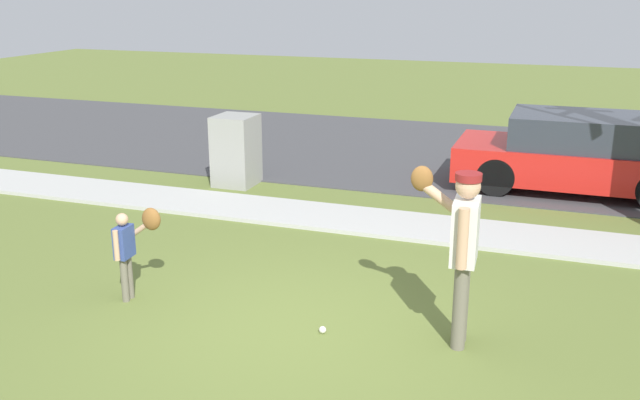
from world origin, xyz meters
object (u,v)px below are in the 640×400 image
at_px(person_child, 131,242).
at_px(parked_hatchback_red, 576,154).
at_px(utility_cabinet, 236,150).
at_px(baseball, 323,330).
at_px(person_adult, 461,239).

height_order(person_child, parked_hatchback_red, parked_hatchback_red).
xyz_separation_m(person_child, utility_cabinet, (-1.05, 4.78, -0.07)).
height_order(utility_cabinet, parked_hatchback_red, parked_hatchback_red).
relative_size(person_child, baseball, 14.49).
bearing_deg(person_child, parked_hatchback_red, 50.60).
relative_size(person_child, utility_cabinet, 0.86).
bearing_deg(parked_hatchback_red, person_adult, -99.60).
bearing_deg(parked_hatchback_red, baseball, -110.16).
height_order(person_adult, parked_hatchback_red, person_adult).
relative_size(baseball, parked_hatchback_red, 0.02).
relative_size(baseball, utility_cabinet, 0.06).
height_order(person_adult, utility_cabinet, person_adult).
bearing_deg(parked_hatchback_red, utility_cabinet, -164.70).
distance_m(person_child, baseball, 2.38).
distance_m(person_adult, baseball, 1.71).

